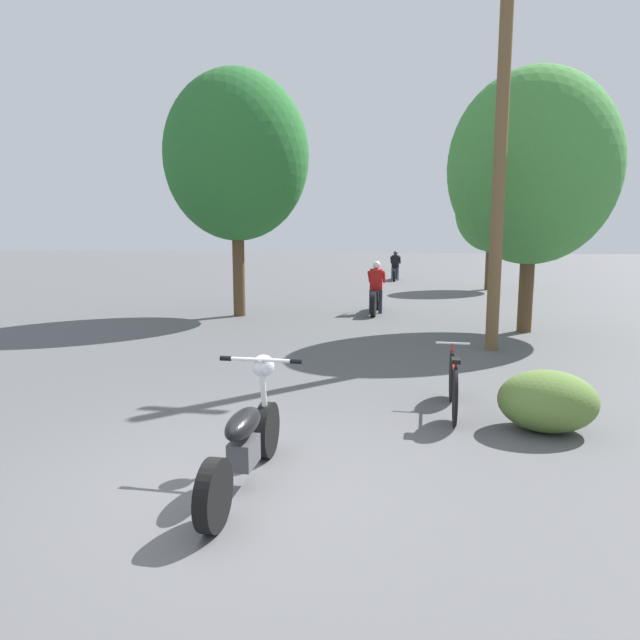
{
  "coord_description": "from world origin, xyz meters",
  "views": [
    {
      "loc": [
        1.63,
        -4.55,
        2.24
      ],
      "look_at": [
        0.03,
        4.01,
        0.9
      ],
      "focal_mm": 32.0,
      "sensor_mm": 36.0,
      "label": 1
    }
  ],
  "objects_px": {
    "roadside_tree_left": "(236,156)",
    "motorcycle_rider_lead": "(376,294)",
    "roadside_tree_right_near": "(533,168)",
    "motorcycle_rider_far": "(395,269)",
    "roadside_tree_right_far": "(492,210)",
    "motorcycle_foreground": "(246,439)",
    "bicycle_parked": "(453,383)",
    "utility_pole": "(500,156)"
  },
  "relations": [
    {
      "from": "roadside_tree_left",
      "to": "motorcycle_rider_lead",
      "type": "relative_size",
      "value": 2.92
    },
    {
      "from": "roadside_tree_right_near",
      "to": "motorcycle_rider_far",
      "type": "distance_m",
      "value": 14.55
    },
    {
      "from": "roadside_tree_right_near",
      "to": "roadside_tree_right_far",
      "type": "bearing_deg",
      "value": 88.75
    },
    {
      "from": "roadside_tree_right_far",
      "to": "motorcycle_foreground",
      "type": "height_order",
      "value": "roadside_tree_right_far"
    },
    {
      "from": "motorcycle_rider_lead",
      "to": "motorcycle_rider_far",
      "type": "height_order",
      "value": "motorcycle_rider_lead"
    },
    {
      "from": "roadside_tree_left",
      "to": "motorcycle_foreground",
      "type": "distance_m",
      "value": 11.27
    },
    {
      "from": "motorcycle_rider_far",
      "to": "bicycle_parked",
      "type": "xyz_separation_m",
      "value": [
        1.83,
        -20.06,
        -0.14
      ]
    },
    {
      "from": "roadside_tree_right_far",
      "to": "utility_pole",
      "type": "bearing_deg",
      "value": -95.48
    },
    {
      "from": "utility_pole",
      "to": "motorcycle_rider_lead",
      "type": "height_order",
      "value": "utility_pole"
    },
    {
      "from": "bicycle_parked",
      "to": "motorcycle_rider_lead",
      "type": "bearing_deg",
      "value": 101.25
    },
    {
      "from": "utility_pole",
      "to": "bicycle_parked",
      "type": "distance_m",
      "value": 5.33
    },
    {
      "from": "utility_pole",
      "to": "motorcycle_rider_lead",
      "type": "distance_m",
      "value": 6.16
    },
    {
      "from": "roadside_tree_right_far",
      "to": "bicycle_parked",
      "type": "height_order",
      "value": "roadside_tree_right_far"
    },
    {
      "from": "utility_pole",
      "to": "roadside_tree_right_near",
      "type": "distance_m",
      "value": 2.4
    },
    {
      "from": "utility_pole",
      "to": "roadside_tree_left",
      "type": "distance_m",
      "value": 7.15
    },
    {
      "from": "roadside_tree_left",
      "to": "bicycle_parked",
      "type": "bearing_deg",
      "value": -54.79
    },
    {
      "from": "roadside_tree_right_near",
      "to": "roadside_tree_right_far",
      "type": "height_order",
      "value": "roadside_tree_right_near"
    },
    {
      "from": "roadside_tree_left",
      "to": "motorcycle_rider_lead",
      "type": "distance_m",
      "value": 5.26
    },
    {
      "from": "roadside_tree_left",
      "to": "motorcycle_rider_far",
      "type": "relative_size",
      "value": 3.22
    },
    {
      "from": "roadside_tree_right_far",
      "to": "roadside_tree_right_near",
      "type": "bearing_deg",
      "value": -91.25
    },
    {
      "from": "motorcycle_rider_lead",
      "to": "motorcycle_rider_far",
      "type": "bearing_deg",
      "value": 90.45
    },
    {
      "from": "roadside_tree_right_near",
      "to": "bicycle_parked",
      "type": "height_order",
      "value": "roadside_tree_right_near"
    },
    {
      "from": "roadside_tree_right_far",
      "to": "motorcycle_foreground",
      "type": "xyz_separation_m",
      "value": [
        -3.97,
        -18.74,
        -2.66
      ]
    },
    {
      "from": "motorcycle_rider_far",
      "to": "bicycle_parked",
      "type": "relative_size",
      "value": 1.16
    },
    {
      "from": "motorcycle_rider_lead",
      "to": "bicycle_parked",
      "type": "bearing_deg",
      "value": -78.75
    },
    {
      "from": "utility_pole",
      "to": "roadside_tree_right_far",
      "type": "relative_size",
      "value": 1.5
    },
    {
      "from": "utility_pole",
      "to": "motorcycle_rider_lead",
      "type": "relative_size",
      "value": 3.23
    },
    {
      "from": "roadside_tree_right_near",
      "to": "roadside_tree_left",
      "type": "height_order",
      "value": "roadside_tree_left"
    },
    {
      "from": "motorcycle_rider_far",
      "to": "motorcycle_foreground",
      "type": "bearing_deg",
      "value": -90.19
    },
    {
      "from": "motorcycle_rider_lead",
      "to": "roadside_tree_right_near",
      "type": "bearing_deg",
      "value": -34.0
    },
    {
      "from": "utility_pole",
      "to": "roadside_tree_right_near",
      "type": "xyz_separation_m",
      "value": [
        0.95,
        2.2,
        -0.0
      ]
    },
    {
      "from": "motorcycle_rider_lead",
      "to": "motorcycle_rider_far",
      "type": "relative_size",
      "value": 1.1
    },
    {
      "from": "roadside_tree_left",
      "to": "motorcycle_foreground",
      "type": "xyz_separation_m",
      "value": [
        3.43,
        -10.05,
        -3.77
      ]
    },
    {
      "from": "roadside_tree_right_near",
      "to": "motorcycle_rider_lead",
      "type": "relative_size",
      "value": 2.62
    },
    {
      "from": "roadside_tree_right_far",
      "to": "motorcycle_rider_lead",
      "type": "xyz_separation_m",
      "value": [
        -3.81,
        -7.52,
        -2.54
      ]
    },
    {
      "from": "roadside_tree_right_far",
      "to": "motorcycle_rider_lead",
      "type": "relative_size",
      "value": 2.15
    },
    {
      "from": "roadside_tree_right_far",
      "to": "roadside_tree_left",
      "type": "xyz_separation_m",
      "value": [
        -7.4,
        -8.7,
        1.11
      ]
    },
    {
      "from": "roadside_tree_right_near",
      "to": "bicycle_parked",
      "type": "xyz_separation_m",
      "value": [
        -1.85,
        -6.32,
        -3.26
      ]
    },
    {
      "from": "roadside_tree_right_far",
      "to": "motorcycle_rider_far",
      "type": "relative_size",
      "value": 2.37
    },
    {
      "from": "roadside_tree_left",
      "to": "roadside_tree_right_far",
      "type": "bearing_deg",
      "value": 49.6
    },
    {
      "from": "motorcycle_foreground",
      "to": "motorcycle_rider_far",
      "type": "xyz_separation_m",
      "value": [
        0.07,
        22.54,
        0.09
      ]
    },
    {
      "from": "roadside_tree_left",
      "to": "motorcycle_rider_lead",
      "type": "bearing_deg",
      "value": 18.22
    }
  ]
}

